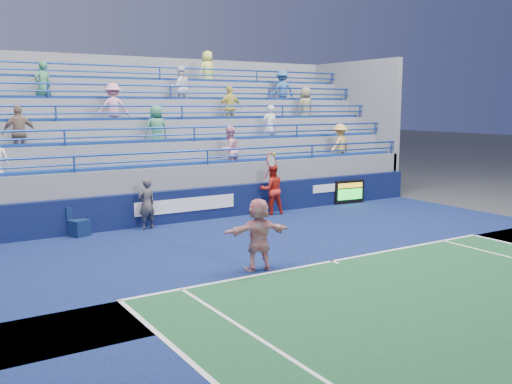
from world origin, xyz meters
TOP-DOWN VIEW (x-y plane):
  - ground at (0.00, 0.00)m, footprint 120.00×120.00m
  - sponsor_wall at (0.00, 6.50)m, footprint 18.00×0.32m
  - bleacher_stand at (-0.00, 10.27)m, footprint 18.00×5.60m
  - serve_speed_board at (6.04, 6.27)m, footprint 1.36×0.28m
  - judge_chair at (-4.58, 6.21)m, footprint 0.66×0.68m
  - tennis_player at (-1.94, 0.37)m, footprint 1.68×0.83m
  - line_judge at (-2.49, 6.06)m, footprint 0.66×0.50m
  - ball_girl at (2.21, 6.04)m, footprint 1.01×0.86m

SIDE VIEW (x-z plane):
  - ground at x=0.00m, z-range 0.00..0.00m
  - judge_chair at x=-4.58m, z-range -0.16..0.73m
  - serve_speed_board at x=6.04m, z-range 0.00..0.94m
  - sponsor_wall at x=0.00m, z-range 0.00..1.10m
  - line_judge at x=-2.49m, z-range 0.00..1.63m
  - tennis_player at x=-1.94m, z-range -0.52..2.26m
  - ball_girl at x=2.21m, z-range 0.00..1.81m
  - bleacher_stand at x=0.00m, z-range -1.52..4.61m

